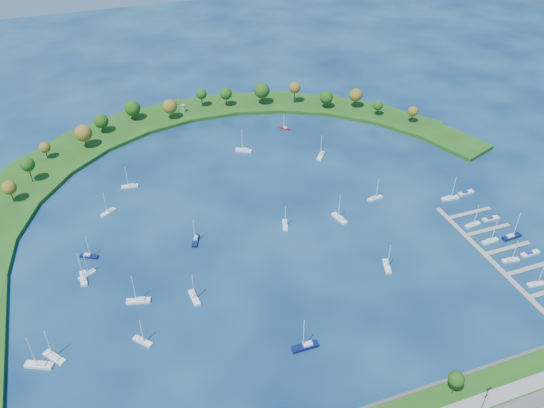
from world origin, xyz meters
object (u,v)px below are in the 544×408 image
object	(u,v)px
harbor_tower	(184,108)
moored_boat_10	(375,198)
moored_boat_16	(244,150)
docked_boat_9	(491,219)
docked_boat_2	(536,283)
docked_boat_4	(511,259)
moored_boat_8	(55,357)
docked_boat_8	(473,224)
moored_boat_2	(387,265)
docked_boat_10	(450,198)
moored_boat_13	(89,255)
moored_boat_9	(39,364)
moored_boat_7	(83,278)
moored_boat_1	(87,274)
moored_boat_5	(340,218)
moored_boat_15	(196,240)
docked_boat_6	(490,240)
moored_boat_0	(130,186)
moored_boat_6	(305,346)
moored_boat_18	(194,297)
moored_boat_14	(321,155)
moored_boat_17	(139,300)
docked_boat_11	(466,193)
moored_boat_3	(285,128)
moored_boat_4	(108,212)
docked_boat_7	(512,236)
dock_system	(510,260)
moored_boat_11	(142,341)
docked_boat_5	(530,253)

from	to	relation	value
harbor_tower	moored_boat_10	world-z (taller)	moored_boat_10
moored_boat_16	docked_boat_9	distance (m)	129.57
docked_boat_2	docked_boat_4	world-z (taller)	docked_boat_4
moored_boat_8	docked_boat_8	bearing A→B (deg)	-125.17
moored_boat_2	docked_boat_4	size ratio (longest dim) A/B	1.14
moored_boat_10	docked_boat_4	xyz separation A→B (m)	(31.24, -58.21, -0.01)
docked_boat_10	moored_boat_13	bearing A→B (deg)	179.21
moored_boat_9	docked_boat_4	bearing A→B (deg)	-157.52
moored_boat_7	moored_boat_1	bearing A→B (deg)	-37.59
moored_boat_5	moored_boat_13	xyz separation A→B (m)	(-109.04, 12.40, -0.06)
moored_boat_15	docked_boat_6	xyz separation A→B (m)	(118.93, -43.74, -0.02)
moored_boat_0	moored_boat_6	bearing A→B (deg)	117.11
moored_boat_16	docked_boat_6	bearing A→B (deg)	158.38
moored_boat_0	moored_boat_8	xyz separation A→B (m)	(-39.10, -96.07, 0.05)
moored_boat_18	docked_boat_9	distance (m)	137.98
moored_boat_14	moored_boat_17	bearing A→B (deg)	-16.14
moored_boat_5	docked_boat_9	distance (m)	68.60
moored_boat_2	docked_boat_11	bearing A→B (deg)	136.87
moored_boat_3	moored_boat_8	distance (m)	182.75
moored_boat_4	moored_boat_9	distance (m)	85.45
moored_boat_13	docked_boat_7	world-z (taller)	docked_boat_7
docked_boat_9	docked_boat_11	bearing A→B (deg)	86.35
moored_boat_9	moored_boat_8	bearing A→B (deg)	-137.70
moored_boat_10	docked_boat_10	size ratio (longest dim) A/B	0.91
moored_boat_8	moored_boat_15	distance (m)	74.31
dock_system	docked_boat_8	size ratio (longest dim) A/B	7.46
dock_system	moored_boat_11	xyz separation A→B (m)	(-149.20, 9.21, 0.53)
moored_boat_2	docked_boat_11	size ratio (longest dim) A/B	1.51
docked_boat_2	moored_boat_4	bearing A→B (deg)	153.97
moored_boat_8	moored_boat_9	bearing A→B (deg)	67.16
moored_boat_9	moored_boat_18	distance (m)	57.49
moored_boat_4	docked_boat_5	bearing A→B (deg)	117.33
moored_boat_11	docked_boat_4	world-z (taller)	moored_boat_11
docked_boat_6	docked_boat_10	world-z (taller)	docked_boat_10
moored_boat_6	moored_boat_8	xyz separation A→B (m)	(-81.72, 24.75, -0.03)
docked_boat_8	moored_boat_13	bearing A→B (deg)	160.53
moored_boat_0	moored_boat_17	world-z (taller)	moored_boat_17
moored_boat_1	moored_boat_13	size ratio (longest dim) A/B	0.97
moored_boat_6	moored_boat_17	size ratio (longest dim) A/B	1.06
moored_boat_1	moored_boat_5	size ratio (longest dim) A/B	0.82
moored_boat_15	docked_boat_11	world-z (taller)	moored_boat_15
moored_boat_11	moored_boat_0	bearing A→B (deg)	133.99
moored_boat_1	moored_boat_6	world-z (taller)	moored_boat_6
moored_boat_10	moored_boat_16	xyz separation A→B (m)	(-45.05, 64.08, 0.05)
moored_boat_3	docked_boat_6	bearing A→B (deg)	160.04
moored_boat_11	docked_boat_7	world-z (taller)	docked_boat_7
docked_boat_5	docked_boat_10	bearing A→B (deg)	99.94
moored_boat_4	moored_boat_16	world-z (taller)	moored_boat_16
docked_boat_5	dock_system	bearing A→B (deg)	-177.69
dock_system	docked_boat_6	size ratio (longest dim) A/B	7.30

